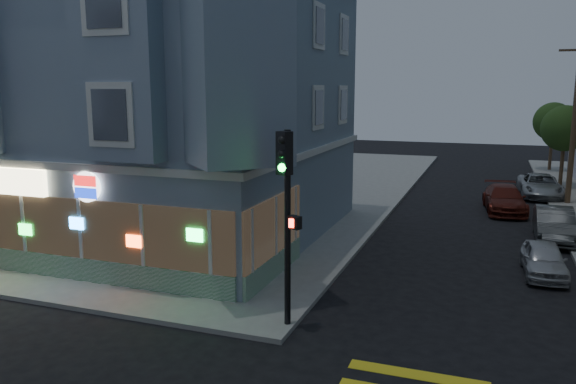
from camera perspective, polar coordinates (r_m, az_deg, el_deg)
The scene contains 11 objects.
ground at distance 14.68m, azimuth -15.11°, elevation -16.26°, with size 120.00×120.00×0.00m, color black.
sidewalk_nw at distance 40.30m, azimuth -12.17°, elevation 1.06°, with size 33.00×42.00×0.15m, color gray.
corner_building at distance 25.63m, azimuth -12.67°, elevation 8.67°, with size 14.60×14.60×11.40m.
utility_pole at distance 34.91m, azimuth 27.12°, elevation 6.53°, with size 2.20×0.30×9.00m.
street_tree_near at distance 40.93m, azimuth 26.31°, elevation 5.80°, with size 3.00×3.00×5.30m.
street_tree_far at distance 48.88m, azimuth 25.34°, elevation 6.47°, with size 3.00×3.00×5.30m.
parked_car_a at distance 21.86m, azimuth 24.55°, elevation -6.23°, with size 1.39×3.45×1.17m, color #B3B6BB.
parked_car_b at distance 26.92m, azimuth 25.40°, elevation -2.99°, with size 1.51×4.34×1.43m, color #3D4042.
parked_car_c at distance 32.07m, azimuth 21.13°, elevation -0.67°, with size 1.96×4.82×1.40m, color #5E1E15.
parked_car_d at distance 37.30m, azimuth 24.24°, elevation 0.59°, with size 2.31×5.01×1.39m, color #A3A8AD.
traffic_signal at distance 14.64m, azimuth -0.15°, elevation -0.43°, with size 0.68×0.60×5.32m.
Camera 1 is at (7.78, -10.61, 6.52)m, focal length 35.00 mm.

